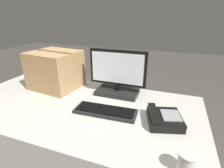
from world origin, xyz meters
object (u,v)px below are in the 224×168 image
desk_phone (164,118)px  cardboard_box (55,70)px  keyboard (105,111)px  monitor (117,77)px  paper_cup_right (187,163)px

desk_phone → cardboard_box: bearing=149.1°
desk_phone → cardboard_box: size_ratio=0.60×
keyboard → desk_phone: (0.38, 0.01, 0.02)m
monitor → paper_cup_right: bearing=-51.0°
monitor → cardboard_box: monitor is taller
paper_cup_right → monitor: bearing=129.0°
monitor → desk_phone: 0.51m
desk_phone → paper_cup_right: paper_cup_right is taller
monitor → desk_phone: size_ratio=1.77×
desk_phone → paper_cup_right: 0.36m
desk_phone → monitor: bearing=127.1°
paper_cup_right → cardboard_box: bearing=151.2°
keyboard → cardboard_box: bearing=152.8°
keyboard → monitor: bearing=91.1°
desk_phone → paper_cup_right: bearing=-86.8°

